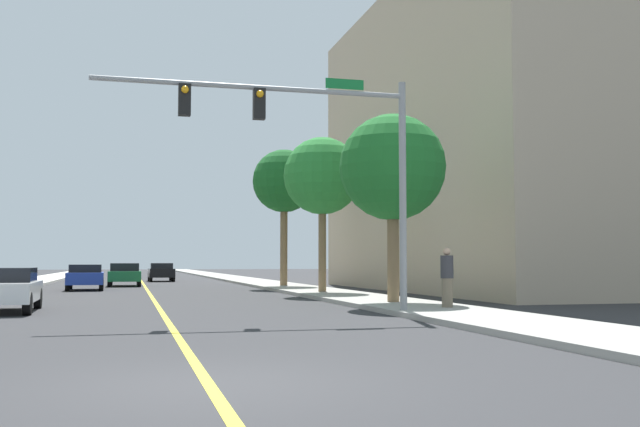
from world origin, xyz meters
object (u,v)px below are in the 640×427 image
traffic_signal_mast (316,139)px  palm_far (284,182)px  car_black (161,272)px  car_green (125,274)px  palm_mid (322,177)px  car_blue (85,277)px  car_white (3,288)px  palm_near (392,168)px  pedestrian (447,277)px

traffic_signal_mast → palm_far: 21.70m
car_black → car_green: bearing=-104.7°
traffic_signal_mast → palm_mid: size_ratio=1.23×
traffic_signal_mast → car_blue: size_ratio=2.11×
traffic_signal_mast → palm_far: size_ratio=1.11×
traffic_signal_mast → palm_mid: 13.11m
traffic_signal_mast → car_white: bearing=154.1°
car_blue → traffic_signal_mast: bearing=-73.0°
car_white → car_green: bearing=-99.7°
palm_near → car_white: bearing=178.7°
pedestrian → car_black: bearing=-5.3°
palm_mid → car_black: size_ratio=1.64×
palm_far → car_blue: bearing=-178.6°
traffic_signal_mast → palm_mid: (3.52, 12.62, 0.50)m
car_blue → pedestrian: size_ratio=2.33×
traffic_signal_mast → car_black: traffic_signal_mast is taller
car_black → car_white: 34.07m
pedestrian → car_blue: bearing=13.4°
traffic_signal_mast → car_green: 27.99m
car_green → car_white: car_green is taller
traffic_signal_mast → car_white: traffic_signal_mast is taller
palm_far → car_white: bearing=-125.0°
traffic_signal_mast → pedestrian: bearing=9.2°
palm_far → car_white: (-12.09, -17.24, -5.32)m
car_green → pedestrian: (9.32, -26.52, 0.29)m
palm_near → car_white: size_ratio=1.50×
palm_mid → palm_far: 8.78m
palm_far → palm_near: bearing=-89.7°
pedestrian → palm_near: bearing=-6.5°
car_white → palm_mid: bearing=-146.2°
palm_near → car_green: palm_near is taller
car_white → pedestrian: size_ratio=2.41×
palm_near → pedestrian: (0.50, -3.18, -3.61)m
palm_mid → car_blue: palm_mid is taller
palm_mid → car_blue: bearing=141.4°
car_green → pedestrian: pedestrian is taller
car_white → palm_far: bearing=-126.4°
palm_mid → palm_near: bearing=-89.1°
palm_mid → car_white: size_ratio=1.66×
car_white → car_black: bearing=-101.5°
traffic_signal_mast → palm_far: palm_far is taller
car_black → pedestrian: bearing=-80.3°
car_black → pedestrian: 37.59m
palm_near → traffic_signal_mast: bearing=-133.5°
palm_near → car_green: size_ratio=1.41×
traffic_signal_mast → car_green: bearing=100.7°
car_black → car_white: (-5.99, -33.54, -0.02)m
car_black → pedestrian: (6.69, -36.99, 0.30)m
palm_near → car_blue: palm_near is taller
car_green → car_blue: car_green is taller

